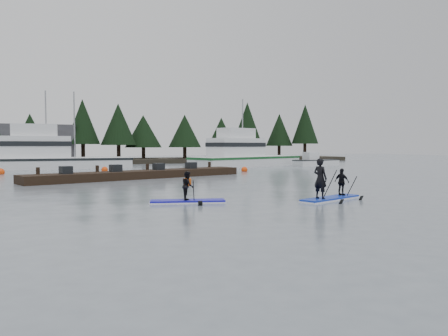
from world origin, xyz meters
name	(u,v)px	position (x,y,z in m)	size (l,w,h in m)	color
ground	(278,199)	(0.00, 0.00, 0.00)	(160.00, 160.00, 0.00)	slate
far_shore	(115,161)	(0.00, 42.00, 0.30)	(70.00, 8.00, 0.60)	#2D281E
treeline	(115,163)	(0.00, 42.00, 0.00)	(60.00, 4.00, 8.00)	black
fishing_boat_large	(50,162)	(-8.43, 31.41, 0.66)	(15.56, 5.26, 8.91)	white
fishing_boat_medium	(244,161)	(12.24, 27.94, 0.61)	(14.94, 8.68, 8.58)	white
skiff	(316,163)	(20.66, 25.77, 0.35)	(5.97, 1.79, 0.70)	white
floating_dock	(141,174)	(-2.84, 14.57, 0.28)	(16.78, 2.24, 0.56)	black
buoy_c	(236,167)	(10.19, 25.89, 0.00)	(0.57, 0.57, 0.57)	#E8410B
buoy_a	(1,174)	(-12.52, 23.56, 0.00)	(0.64, 0.64, 0.64)	#E8410B
buoy_d	(244,172)	(7.67, 18.75, 0.00)	(0.58, 0.58, 0.58)	#E8410B
buoy_b	(105,172)	(-4.04, 23.97, 0.00)	(0.59, 0.59, 0.59)	#E8410B
paddleboard_solo	(188,193)	(-4.17, 0.34, 0.43)	(3.20, 1.61, 1.80)	#1512AC
paddleboard_duo	(329,186)	(1.83, -1.33, 0.63)	(3.52, 1.90, 2.32)	#122FAA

